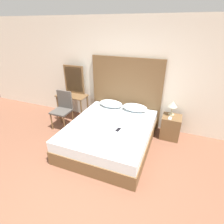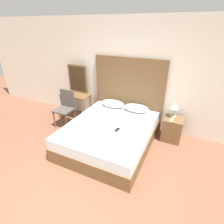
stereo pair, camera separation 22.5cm
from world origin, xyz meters
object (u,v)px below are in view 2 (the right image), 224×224
at_px(bed, 110,134).
at_px(vanity_desk, 76,99).
at_px(table_lamp, 175,106).
at_px(nightstand, 172,129).
at_px(chair, 66,106).
at_px(phone_on_nightstand, 171,120).
at_px(phone_on_bed, 117,130).

height_order(bed, vanity_desk, vanity_desk).
bearing_deg(bed, table_lamp, 36.40).
distance_m(nightstand, table_lamp, 0.55).
height_order(bed, chair, chair).
bearing_deg(nightstand, phone_on_nightstand, -112.08).
bearing_deg(table_lamp, bed, -143.60).
bearing_deg(table_lamp, phone_on_nightstand, -91.69).
relative_size(bed, phone_on_nightstand, 13.90).
bearing_deg(phone_on_bed, bed, 148.20).
xyz_separation_m(bed, table_lamp, (1.20, 0.89, 0.56)).
xyz_separation_m(phone_on_bed, vanity_desk, (-1.71, 0.91, 0.04)).
bearing_deg(phone_on_nightstand, vanity_desk, 178.56).
height_order(table_lamp, vanity_desk, table_lamp).
relative_size(bed, nightstand, 3.77).
bearing_deg(phone_on_nightstand, bed, -149.73).
bearing_deg(chair, phone_on_bed, -15.23).
relative_size(nightstand, vanity_desk, 0.67).
relative_size(phone_on_bed, chair, 0.16).
xyz_separation_m(phone_on_nightstand, vanity_desk, (-2.67, 0.07, 0.01)).
distance_m(phone_on_bed, nightstand, 1.40).
xyz_separation_m(bed, phone_on_nightstand, (1.20, 0.70, 0.31)).
xyz_separation_m(bed, chair, (-1.46, 0.31, 0.29)).
xyz_separation_m(table_lamp, phone_on_nightstand, (-0.01, -0.19, -0.26)).
distance_m(table_lamp, phone_on_nightstand, 0.32).
relative_size(bed, phone_on_bed, 13.46).
height_order(nightstand, phone_on_nightstand, phone_on_nightstand).
relative_size(vanity_desk, chair, 0.87).
height_order(phone_on_bed, table_lamp, table_lamp).
bearing_deg(vanity_desk, phone_on_bed, -28.14).
xyz_separation_m(bed, nightstand, (1.24, 0.80, 0.02)).
height_order(phone_on_bed, vanity_desk, vanity_desk).
height_order(nightstand, chair, chair).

